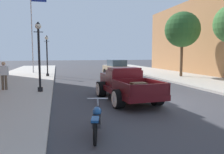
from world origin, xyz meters
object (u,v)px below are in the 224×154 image
car_background_tan (116,68)px  street_tree_second (182,30)px  pedestrian_sidewalk_left (4,74)px  street_lamp_near (39,51)px  flagpole (34,22)px  street_lamp_far (47,52)px  hotrod_truck_maroon (124,84)px  motorcycle_parked (97,119)px

car_background_tan → street_tree_second: bearing=-32.1°
pedestrian_sidewalk_left → street_lamp_near: bearing=-28.6°
car_background_tan → flagpole: 10.65m
street_lamp_far → flagpole: bearing=108.4°
hotrod_truck_maroon → street_lamp_near: (-4.14, 2.56, 1.63)m
street_lamp_near → flagpole: flagpole is taller
flagpole → street_lamp_near: bearing=-83.9°
pedestrian_sidewalk_left → street_lamp_far: street_lamp_far is taller
street_lamp_near → flagpole: (-1.45, 13.43, 3.39)m
street_lamp_near → car_background_tan: bearing=52.8°
hotrod_truck_maroon → motorcycle_parked: 4.87m
car_background_tan → pedestrian_sidewalk_left: pedestrian_sidewalk_left is taller
street_lamp_near → motorcycle_parked: bearing=-74.0°
motorcycle_parked → car_background_tan: (4.92, 16.01, 0.33)m
hotrod_truck_maroon → flagpole: size_ratio=0.55×
hotrod_truck_maroon → flagpole: flagpole is taller
motorcycle_parked → street_tree_second: size_ratio=0.35×
street_lamp_far → street_lamp_near: bearing=-90.4°
motorcycle_parked → car_background_tan: 16.75m
car_background_tan → street_lamp_near: 11.53m
flagpole → hotrod_truck_maroon: bearing=-70.7°
motorcycle_parked → street_lamp_far: bearing=96.9°
motorcycle_parked → flagpole: flagpole is taller
street_tree_second → street_lamp_far: bearing=165.3°
motorcycle_parked → flagpole: size_ratio=0.23×
hotrod_truck_maroon → street_lamp_near: 5.13m
hotrod_truck_maroon → street_tree_second: size_ratio=0.84×
car_background_tan → street_lamp_far: size_ratio=1.15×
hotrod_truck_maroon → street_lamp_near: size_ratio=1.30×
hotrod_truck_maroon → motorcycle_parked: bearing=-116.4°
motorcycle_parked → street_tree_second: 16.80m
car_background_tan → pedestrian_sidewalk_left: 12.00m
hotrod_truck_maroon → flagpole: (-5.59, 15.99, 5.02)m
motorcycle_parked → street_lamp_far: size_ratio=0.54×
pedestrian_sidewalk_left → street_lamp_near: size_ratio=0.43×
hotrod_truck_maroon → street_lamp_far: bearing=109.6°
flagpole → street_tree_second: (13.77, -7.73, -1.29)m
car_background_tan → street_lamp_near: size_ratio=1.15×
pedestrian_sidewalk_left → street_tree_second: street_tree_second is taller
car_background_tan → hotrod_truck_maroon: bearing=-103.3°
flagpole → pedestrian_sidewalk_left: bearing=-92.9°
car_background_tan → street_tree_second: size_ratio=0.74×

